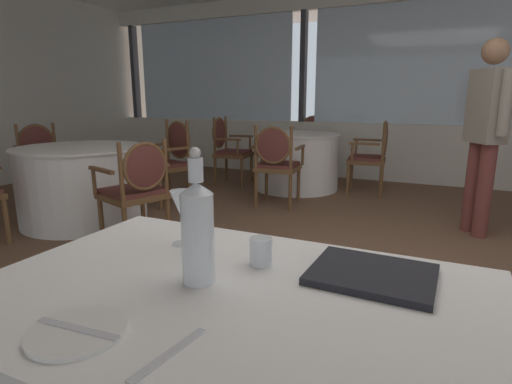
{
  "coord_description": "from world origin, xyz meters",
  "views": [
    {
      "loc": [
        0.43,
        -2.32,
        1.22
      ],
      "look_at": [
        -0.1,
        -1.16,
        0.93
      ],
      "focal_mm": 28.6,
      "sensor_mm": 36.0,
      "label": 1
    }
  ],
  "objects_px": {
    "dining_chair_0_3": "(42,157)",
    "dining_chair_1_0": "(228,146)",
    "water_bottle": "(198,230)",
    "dining_chair_1_3": "(311,141)",
    "dining_chair_0_1": "(137,185)",
    "diner_person_0": "(486,127)",
    "wine_glass": "(181,206)",
    "side_plate": "(78,331)",
    "dining_chair_0_2": "(170,156)",
    "menu_book": "(372,274)",
    "dining_chair_1_2": "(374,152)",
    "dining_chair_1_1": "(276,159)",
    "water_tumbler": "(261,251)"
  },
  "relations": [
    {
      "from": "water_tumbler",
      "to": "diner_person_0",
      "type": "xyz_separation_m",
      "value": [
        0.77,
        3.09,
        0.18
      ]
    },
    {
      "from": "side_plate",
      "to": "dining_chair_1_0",
      "type": "bearing_deg",
      "value": 115.16
    },
    {
      "from": "dining_chair_1_1",
      "to": "diner_person_0",
      "type": "distance_m",
      "value": 2.07
    },
    {
      "from": "water_tumbler",
      "to": "diner_person_0",
      "type": "distance_m",
      "value": 3.19
    },
    {
      "from": "dining_chair_0_2",
      "to": "dining_chair_1_3",
      "type": "distance_m",
      "value": 2.53
    },
    {
      "from": "dining_chair_1_3",
      "to": "diner_person_0",
      "type": "bearing_deg",
      "value": 40.35
    },
    {
      "from": "wine_glass",
      "to": "water_tumbler",
      "type": "height_order",
      "value": "wine_glass"
    },
    {
      "from": "menu_book",
      "to": "dining_chair_1_1",
      "type": "bearing_deg",
      "value": 117.97
    },
    {
      "from": "dining_chair_1_0",
      "to": "side_plate",
      "type": "bearing_deg",
      "value": -70.62
    },
    {
      "from": "menu_book",
      "to": "dining_chair_0_2",
      "type": "bearing_deg",
      "value": 135.95
    },
    {
      "from": "wine_glass",
      "to": "diner_person_0",
      "type": "bearing_deg",
      "value": 70.61
    },
    {
      "from": "dining_chair_1_0",
      "to": "water_tumbler",
      "type": "bearing_deg",
      "value": -66.02
    },
    {
      "from": "diner_person_0",
      "to": "side_plate",
      "type": "bearing_deg",
      "value": -133.23
    },
    {
      "from": "wine_glass",
      "to": "water_bottle",
      "type": "bearing_deg",
      "value": -46.99
    },
    {
      "from": "side_plate",
      "to": "water_bottle",
      "type": "distance_m",
      "value": 0.35
    },
    {
      "from": "dining_chair_1_2",
      "to": "wine_glass",
      "type": "bearing_deg",
      "value": 84.83
    },
    {
      "from": "water_bottle",
      "to": "dining_chair_0_2",
      "type": "distance_m",
      "value": 3.88
    },
    {
      "from": "water_tumbler",
      "to": "dining_chair_1_3",
      "type": "height_order",
      "value": "dining_chair_1_3"
    },
    {
      "from": "side_plate",
      "to": "diner_person_0",
      "type": "distance_m",
      "value": 3.7
    },
    {
      "from": "water_bottle",
      "to": "dining_chair_1_2",
      "type": "xyz_separation_m",
      "value": [
        -0.25,
        4.49,
        -0.35
      ]
    },
    {
      "from": "water_tumbler",
      "to": "dining_chair_1_1",
      "type": "relative_size",
      "value": 0.09
    },
    {
      "from": "menu_book",
      "to": "dining_chair_1_3",
      "type": "xyz_separation_m",
      "value": [
        -1.75,
        5.18,
        -0.21
      ]
    },
    {
      "from": "dining_chair_0_1",
      "to": "dining_chair_1_1",
      "type": "distance_m",
      "value": 1.75
    },
    {
      "from": "water_bottle",
      "to": "diner_person_0",
      "type": "xyz_separation_m",
      "value": [
        0.87,
        3.26,
        0.08
      ]
    },
    {
      "from": "water_bottle",
      "to": "dining_chair_1_3",
      "type": "relative_size",
      "value": 0.37
    },
    {
      "from": "dining_chair_0_2",
      "to": "dining_chair_1_3",
      "type": "bearing_deg",
      "value": 175.45
    },
    {
      "from": "wine_glass",
      "to": "dining_chair_1_0",
      "type": "xyz_separation_m",
      "value": [
        -2.05,
        4.07,
        -0.33
      ]
    },
    {
      "from": "menu_book",
      "to": "diner_person_0",
      "type": "relative_size",
      "value": 0.19
    },
    {
      "from": "dining_chair_1_0",
      "to": "dining_chair_1_3",
      "type": "bearing_deg",
      "value": 44.97
    },
    {
      "from": "dining_chair_0_1",
      "to": "diner_person_0",
      "type": "relative_size",
      "value": 0.52
    },
    {
      "from": "wine_glass",
      "to": "dining_chair_1_2",
      "type": "distance_m",
      "value": 4.29
    },
    {
      "from": "wine_glass",
      "to": "dining_chair_1_0",
      "type": "relative_size",
      "value": 0.19
    },
    {
      "from": "dining_chair_0_2",
      "to": "dining_chair_0_3",
      "type": "height_order",
      "value": "dining_chair_0_2"
    },
    {
      "from": "menu_book",
      "to": "dining_chair_0_1",
      "type": "height_order",
      "value": "dining_chair_0_1"
    },
    {
      "from": "side_plate",
      "to": "dining_chair_1_0",
      "type": "xyz_separation_m",
      "value": [
        -2.16,
        4.59,
        -0.2
      ]
    },
    {
      "from": "water_tumbler",
      "to": "dining_chair_1_3",
      "type": "relative_size",
      "value": 0.08
    },
    {
      "from": "water_tumbler",
      "to": "dining_chair_0_1",
      "type": "relative_size",
      "value": 0.09
    },
    {
      "from": "side_plate",
      "to": "dining_chair_0_1",
      "type": "relative_size",
      "value": 0.22
    },
    {
      "from": "dining_chair_1_3",
      "to": "diner_person_0",
      "type": "relative_size",
      "value": 0.56
    },
    {
      "from": "dining_chair_1_1",
      "to": "dining_chair_1_2",
      "type": "bearing_deg",
      "value": -45.03
    },
    {
      "from": "dining_chair_0_2",
      "to": "dining_chair_0_3",
      "type": "relative_size",
      "value": 1.04
    },
    {
      "from": "side_plate",
      "to": "menu_book",
      "type": "distance_m",
      "value": 0.72
    },
    {
      "from": "wine_glass",
      "to": "dining_chair_1_2",
      "type": "bearing_deg",
      "value": 90.62
    },
    {
      "from": "water_bottle",
      "to": "dining_chair_1_2",
      "type": "distance_m",
      "value": 4.51
    },
    {
      "from": "side_plate",
      "to": "diner_person_0",
      "type": "relative_size",
      "value": 0.12
    },
    {
      "from": "dining_chair_0_1",
      "to": "water_tumbler",
      "type": "bearing_deg",
      "value": 157.93
    },
    {
      "from": "menu_book",
      "to": "dining_chair_1_1",
      "type": "height_order",
      "value": "dining_chair_1_1"
    },
    {
      "from": "wine_glass",
      "to": "dining_chair_0_2",
      "type": "relative_size",
      "value": 0.19
    },
    {
      "from": "dining_chair_0_3",
      "to": "dining_chair_1_0",
      "type": "xyz_separation_m",
      "value": [
        1.43,
        1.88,
        0.01
      ]
    },
    {
      "from": "menu_book",
      "to": "dining_chair_1_0",
      "type": "height_order",
      "value": "dining_chair_1_0"
    }
  ]
}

